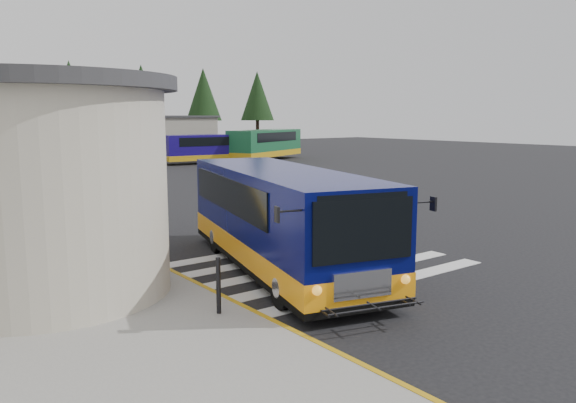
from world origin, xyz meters
TOP-DOWN VIEW (x-y plane):
  - ground at (0.00, 0.00)m, footprint 140.00×140.00m
  - curb_strip at (-4.05, 4.00)m, footprint 0.12×34.00m
  - crosswalk at (-0.50, -0.80)m, footprint 8.00×5.35m
  - depot_building at (6.00, 42.00)m, footprint 26.40×8.40m
  - tree_line at (6.29, 50.00)m, footprint 58.40×4.40m
  - transit_bus at (-1.42, -0.62)m, footprint 5.20×9.87m
  - pedestrian_a at (-6.75, -1.21)m, footprint 0.48×0.64m
  - pedestrian_b at (-6.37, -0.60)m, footprint 0.66×0.85m
  - bollard at (-4.68, -2.93)m, footprint 0.09×0.09m
  - far_bus_a at (14.34, 31.51)m, footprint 8.56×2.94m
  - far_bus_b at (20.34, 31.39)m, footprint 9.79×6.45m

SIDE VIEW (x-z plane):
  - ground at x=0.00m, z-range 0.00..0.00m
  - crosswalk at x=-0.50m, z-range 0.00..0.01m
  - curb_strip at x=-4.05m, z-range 0.00..0.16m
  - bollard at x=-4.68m, z-range 0.15..1.30m
  - pedestrian_a at x=-6.75m, z-range 0.15..1.76m
  - pedestrian_b at x=-6.37m, z-range 0.15..1.90m
  - transit_bus at x=-1.42m, z-range -0.06..2.65m
  - far_bus_a at x=14.34m, z-range 0.33..2.50m
  - far_bus_b at x=20.34m, z-range 0.37..2.83m
  - depot_building at x=6.00m, z-range 0.01..4.21m
  - tree_line at x=6.29m, z-range 1.77..11.77m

